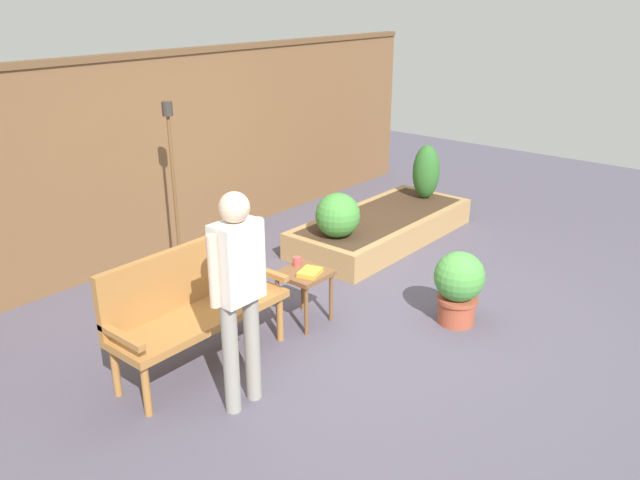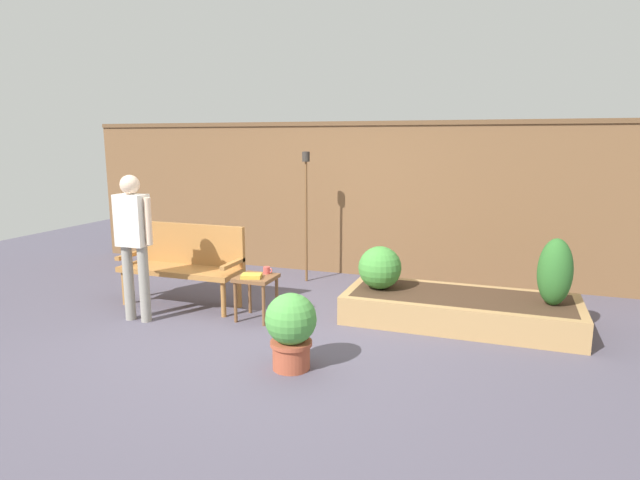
{
  "view_description": "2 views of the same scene",
  "coord_description": "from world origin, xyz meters",
  "px_view_note": "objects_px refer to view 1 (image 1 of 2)",
  "views": [
    {
      "loc": [
        -4.12,
        -2.97,
        2.72
      ],
      "look_at": [
        -0.04,
        0.44,
        0.65
      ],
      "focal_mm": 35.94,
      "sensor_mm": 36.0,
      "label": 1
    },
    {
      "loc": [
        2.12,
        -4.58,
        1.92
      ],
      "look_at": [
        0.1,
        1.08,
        0.77
      ],
      "focal_mm": 29.69,
      "sensor_mm": 36.0,
      "label": 2
    }
  ],
  "objects_px": {
    "garden_bench": "(193,299)",
    "shrub_far_corner": "(426,172)",
    "book_on_table": "(310,272)",
    "shrub_near_bench": "(338,215)",
    "tiki_torch": "(172,160)",
    "side_table": "(304,280)",
    "cup_on_table": "(297,261)",
    "potted_boxwood": "(459,284)",
    "person_by_bench": "(238,284)"
  },
  "relations": [
    {
      "from": "potted_boxwood",
      "to": "person_by_bench",
      "type": "distance_m",
      "value": 2.17
    },
    {
      "from": "garden_bench",
      "to": "shrub_far_corner",
      "type": "relative_size",
      "value": 2.14
    },
    {
      "from": "book_on_table",
      "to": "person_by_bench",
      "type": "bearing_deg",
      "value": -178.1
    },
    {
      "from": "book_on_table",
      "to": "tiki_torch",
      "type": "xyz_separation_m",
      "value": [
        -0.04,
        1.72,
        0.7
      ]
    },
    {
      "from": "book_on_table",
      "to": "cup_on_table",
      "type": "bearing_deg",
      "value": 53.33
    },
    {
      "from": "garden_bench",
      "to": "shrub_near_bench",
      "type": "height_order",
      "value": "garden_bench"
    },
    {
      "from": "garden_bench",
      "to": "potted_boxwood",
      "type": "distance_m",
      "value": 2.26
    },
    {
      "from": "tiki_torch",
      "to": "side_table",
      "type": "bearing_deg",
      "value": -88.1
    },
    {
      "from": "potted_boxwood",
      "to": "shrub_far_corner",
      "type": "bearing_deg",
      "value": 37.37
    },
    {
      "from": "garden_bench",
      "to": "book_on_table",
      "type": "bearing_deg",
      "value": -16.29
    },
    {
      "from": "tiki_torch",
      "to": "shrub_near_bench",
      "type": "bearing_deg",
      "value": -39.51
    },
    {
      "from": "garden_bench",
      "to": "shrub_far_corner",
      "type": "height_order",
      "value": "shrub_far_corner"
    },
    {
      "from": "potted_boxwood",
      "to": "shrub_far_corner",
      "type": "xyz_separation_m",
      "value": [
        2.13,
        1.63,
        0.27
      ]
    },
    {
      "from": "cup_on_table",
      "to": "shrub_far_corner",
      "type": "distance_m",
      "value": 2.94
    },
    {
      "from": "side_table",
      "to": "tiki_torch",
      "type": "bearing_deg",
      "value": 91.9
    },
    {
      "from": "cup_on_table",
      "to": "book_on_table",
      "type": "relative_size",
      "value": 0.5
    },
    {
      "from": "book_on_table",
      "to": "potted_boxwood",
      "type": "distance_m",
      "value": 1.28
    },
    {
      "from": "garden_bench",
      "to": "cup_on_table",
      "type": "distance_m",
      "value": 1.1
    },
    {
      "from": "tiki_torch",
      "to": "person_by_bench",
      "type": "bearing_deg",
      "value": -118.19
    },
    {
      "from": "garden_bench",
      "to": "person_by_bench",
      "type": "xyz_separation_m",
      "value": [
        -0.15,
        -0.68,
        0.39
      ]
    },
    {
      "from": "side_table",
      "to": "person_by_bench",
      "type": "height_order",
      "value": "person_by_bench"
    },
    {
      "from": "tiki_torch",
      "to": "person_by_bench",
      "type": "xyz_separation_m",
      "value": [
        -1.13,
        -2.1,
        -0.27
      ]
    },
    {
      "from": "book_on_table",
      "to": "shrub_near_bench",
      "type": "height_order",
      "value": "shrub_near_bench"
    },
    {
      "from": "garden_bench",
      "to": "side_table",
      "type": "height_order",
      "value": "garden_bench"
    },
    {
      "from": "side_table",
      "to": "potted_boxwood",
      "type": "distance_m",
      "value": 1.33
    },
    {
      "from": "shrub_near_bench",
      "to": "tiki_torch",
      "type": "distance_m",
      "value": 1.77
    },
    {
      "from": "potted_boxwood",
      "to": "shrub_near_bench",
      "type": "relative_size",
      "value": 1.4
    },
    {
      "from": "person_by_bench",
      "to": "potted_boxwood",
      "type": "bearing_deg",
      "value": -15.7
    },
    {
      "from": "potted_boxwood",
      "to": "side_table",
      "type": "bearing_deg",
      "value": 129.06
    },
    {
      "from": "book_on_table",
      "to": "person_by_bench",
      "type": "distance_m",
      "value": 1.3
    },
    {
      "from": "garden_bench",
      "to": "cup_on_table",
      "type": "height_order",
      "value": "garden_bench"
    },
    {
      "from": "cup_on_table",
      "to": "potted_boxwood",
      "type": "xyz_separation_m",
      "value": [
        0.77,
        -1.17,
        -0.15
      ]
    },
    {
      "from": "garden_bench",
      "to": "book_on_table",
      "type": "relative_size",
      "value": 6.93
    },
    {
      "from": "cup_on_table",
      "to": "potted_boxwood",
      "type": "bearing_deg",
      "value": -56.58
    },
    {
      "from": "side_table",
      "to": "book_on_table",
      "type": "relative_size",
      "value": 2.31
    },
    {
      "from": "shrub_far_corner",
      "to": "potted_boxwood",
      "type": "bearing_deg",
      "value": -142.63
    },
    {
      "from": "shrub_near_bench",
      "to": "person_by_bench",
      "type": "height_order",
      "value": "person_by_bench"
    },
    {
      "from": "cup_on_table",
      "to": "shrub_near_bench",
      "type": "distance_m",
      "value": 1.23
    },
    {
      "from": "shrub_near_bench",
      "to": "shrub_far_corner",
      "type": "distance_m",
      "value": 1.76
    },
    {
      "from": "side_table",
      "to": "book_on_table",
      "type": "bearing_deg",
      "value": -100.14
    },
    {
      "from": "garden_bench",
      "to": "cup_on_table",
      "type": "bearing_deg",
      "value": -4.28
    },
    {
      "from": "cup_on_table",
      "to": "person_by_bench",
      "type": "relative_size",
      "value": 0.07
    },
    {
      "from": "garden_bench",
      "to": "shrub_far_corner",
      "type": "xyz_separation_m",
      "value": [
        4.0,
        0.37,
        0.09
      ]
    },
    {
      "from": "cup_on_table",
      "to": "tiki_torch",
      "type": "xyz_separation_m",
      "value": [
        -0.12,
        1.5,
        0.68
      ]
    },
    {
      "from": "book_on_table",
      "to": "shrub_near_bench",
      "type": "distance_m",
      "value": 1.4
    },
    {
      "from": "book_on_table",
      "to": "potted_boxwood",
      "type": "relative_size",
      "value": 0.32
    },
    {
      "from": "shrub_far_corner",
      "to": "garden_bench",
      "type": "bearing_deg",
      "value": -174.65
    },
    {
      "from": "cup_on_table",
      "to": "tiki_torch",
      "type": "distance_m",
      "value": 1.65
    },
    {
      "from": "cup_on_table",
      "to": "book_on_table",
      "type": "bearing_deg",
      "value": -110.27
    },
    {
      "from": "book_on_table",
      "to": "shrub_near_bench",
      "type": "relative_size",
      "value": 0.44
    }
  ]
}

